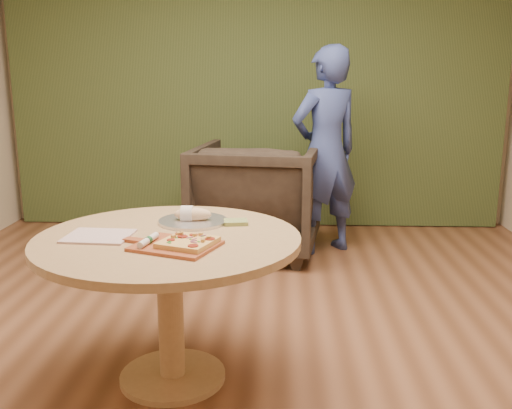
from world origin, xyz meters
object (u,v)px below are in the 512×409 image
object	(u,v)px
serving_tray	(193,221)
pizza_paddle	(174,246)
cutlery_roll	(148,240)
pedestal_table	(169,264)
flatbread_pizza	(188,242)
bread_roll	(191,214)
person_standing	(325,151)
armchair	(257,193)

from	to	relation	value
serving_tray	pizza_paddle	bearing A→B (deg)	-92.75
pizza_paddle	cutlery_roll	world-z (taller)	cutlery_roll
pedestal_table	serving_tray	world-z (taller)	serving_tray
serving_tray	flatbread_pizza	bearing A→B (deg)	-84.20
pedestal_table	bread_roll	bearing A→B (deg)	74.01
flatbread_pizza	serving_tray	bearing A→B (deg)	95.80
pizza_paddle	person_standing	size ratio (longest dim) A/B	0.27
cutlery_roll	person_standing	bearing A→B (deg)	79.90
cutlery_roll	armchair	xyz separation A→B (m)	(0.39, 2.31, -0.26)
cutlery_roll	serving_tray	size ratio (longest dim) A/B	0.56
serving_tray	cutlery_roll	bearing A→B (deg)	-107.53
flatbread_pizza	serving_tray	world-z (taller)	flatbread_pizza
flatbread_pizza	serving_tray	size ratio (longest dim) A/B	0.80
pizza_paddle	cutlery_roll	bearing A→B (deg)	-161.67
pizza_paddle	flatbread_pizza	distance (m)	0.07
person_standing	serving_tray	bearing A→B (deg)	38.37
pedestal_table	person_standing	world-z (taller)	person_standing
cutlery_roll	serving_tray	world-z (taller)	cutlery_roll
pizza_paddle	flatbread_pizza	xyz separation A→B (m)	(0.07, -0.01, 0.02)
cutlery_roll	bread_roll	world-z (taller)	bread_roll
pedestal_table	pizza_paddle	distance (m)	0.24
pedestal_table	pizza_paddle	bearing A→B (deg)	-71.06
serving_tray	armchair	xyz separation A→B (m)	(0.26, 1.88, -0.24)
pedestal_table	cutlery_roll	distance (m)	0.25
flatbread_pizza	person_standing	distance (m)	2.50
pedestal_table	person_standing	bearing A→B (deg)	67.44
flatbread_pizza	armchair	bearing A→B (deg)	84.80
serving_tray	pedestal_table	bearing A→B (deg)	-107.81
cutlery_roll	armchair	bearing A→B (deg)	92.46
flatbread_pizza	person_standing	xyz separation A→B (m)	(0.78, 2.37, 0.09)
serving_tray	armchair	bearing A→B (deg)	82.26
pizza_paddle	person_standing	bearing A→B (deg)	90.95
bread_roll	person_standing	world-z (taller)	person_standing
pedestal_table	flatbread_pizza	size ratio (longest dim) A/B	4.48
flatbread_pizza	bread_roll	bearing A→B (deg)	96.94
pizza_paddle	bread_roll	world-z (taller)	bread_roll
serving_tray	person_standing	bearing A→B (deg)	66.83
pedestal_table	person_standing	distance (m)	2.39
pizza_paddle	person_standing	xyz separation A→B (m)	(0.85, 2.37, 0.11)
pizza_paddle	bread_roll	size ratio (longest dim) A/B	2.46
cutlery_roll	serving_tray	bearing A→B (deg)	84.54
pedestal_table	cutlery_roll	world-z (taller)	cutlery_roll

